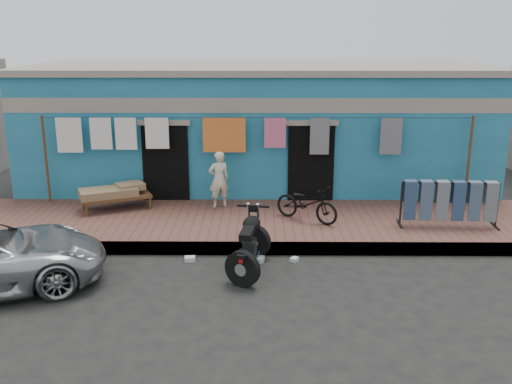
# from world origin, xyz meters

# --- Properties ---
(ground) EXTENTS (80.00, 80.00, 0.00)m
(ground) POSITION_xyz_m (0.00, 0.00, 0.00)
(ground) COLOR black
(ground) RESTS_ON ground
(sidewalk) EXTENTS (28.00, 3.00, 0.25)m
(sidewalk) POSITION_xyz_m (0.00, 3.00, 0.12)
(sidewalk) COLOR brown
(sidewalk) RESTS_ON ground
(curb) EXTENTS (28.00, 0.10, 0.25)m
(curb) POSITION_xyz_m (0.00, 1.55, 0.12)
(curb) COLOR gray
(curb) RESTS_ON ground
(building) EXTENTS (12.20, 5.20, 3.36)m
(building) POSITION_xyz_m (-0.00, 6.99, 1.69)
(building) COLOR #226788
(building) RESTS_ON ground
(clothesline) EXTENTS (10.06, 0.06, 2.10)m
(clothesline) POSITION_xyz_m (-0.94, 4.25, 1.81)
(clothesline) COLOR brown
(clothesline) RESTS_ON sidewalk
(seated_person) EXTENTS (0.56, 0.46, 1.32)m
(seated_person) POSITION_xyz_m (-0.88, 3.92, 0.91)
(seated_person) COLOR beige
(seated_person) RESTS_ON sidewalk
(bicycle) EXTENTS (1.52, 1.29, 0.96)m
(bicycle) POSITION_xyz_m (1.09, 2.90, 0.73)
(bicycle) COLOR black
(bicycle) RESTS_ON sidewalk
(motorcycle) EXTENTS (1.10, 1.88, 1.11)m
(motorcycle) POSITION_xyz_m (-0.12, 0.78, 0.55)
(motorcycle) COLOR black
(motorcycle) RESTS_ON ground
(charpoy) EXTENTS (2.18, 1.95, 0.55)m
(charpoy) POSITION_xyz_m (-3.25, 3.72, 0.52)
(charpoy) COLOR brown
(charpoy) RESTS_ON sidewalk
(jeans_rack) EXTENTS (2.15, 0.65, 1.01)m
(jeans_rack) POSITION_xyz_m (4.06, 2.59, 0.75)
(jeans_rack) COLOR black
(jeans_rack) RESTS_ON sidewalk
(litter_a) EXTENTS (0.21, 0.17, 0.09)m
(litter_a) POSITION_xyz_m (-1.26, 1.20, 0.04)
(litter_a) COLOR silver
(litter_a) RESTS_ON ground
(litter_b) EXTENTS (0.19, 0.20, 0.08)m
(litter_b) POSITION_xyz_m (0.74, 1.20, 0.04)
(litter_b) COLOR silver
(litter_b) RESTS_ON ground
(litter_c) EXTENTS (0.22, 0.25, 0.09)m
(litter_c) POSITION_xyz_m (0.07, 1.20, 0.04)
(litter_c) COLOR silver
(litter_c) RESTS_ON ground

